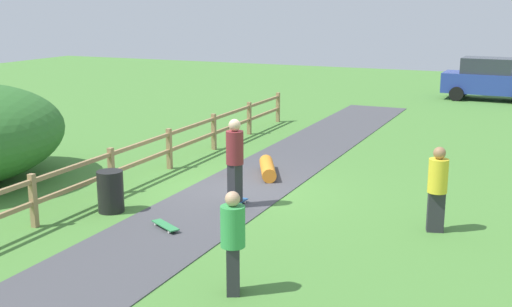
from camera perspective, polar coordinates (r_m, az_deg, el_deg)
ground_plane at (r=15.59m, az=-1.79°, el=-3.37°), size 60.00×60.00×0.00m
asphalt_path at (r=15.59m, az=-1.79°, el=-3.34°), size 2.40×28.00×0.02m
wooden_fence at (r=16.68m, az=-9.87°, el=-0.09°), size 0.12×18.12×1.10m
trash_bin at (r=14.39m, az=-12.54°, el=-3.24°), size 0.56×0.56×0.90m
skater_riding at (r=14.20m, az=-1.85°, el=-0.37°), size 0.42×0.82×1.94m
skater_fallen at (r=16.95m, az=0.77°, el=-1.31°), size 1.46×1.59×0.36m
skateboard_loose at (r=13.19m, az=-7.89°, el=-6.21°), size 0.79×0.57×0.08m
bystander_green at (r=10.07m, az=-2.02°, el=-7.38°), size 0.50×0.50×1.65m
bystander_yellow at (r=13.19m, az=15.50°, el=-2.69°), size 0.47×0.47×1.70m
parked_car_blue at (r=31.75m, az=19.69°, el=6.11°), size 4.25×2.10×1.92m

